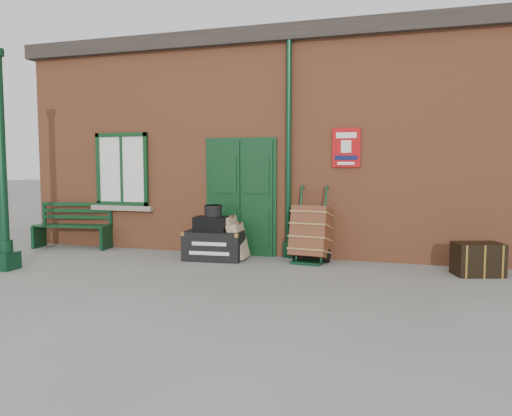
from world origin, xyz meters
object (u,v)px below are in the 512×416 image
at_px(houdini_trunk, 214,245).
at_px(dark_trunk, 478,259).
at_px(porter_trolley, 311,233).
at_px(bench, 74,224).

xyz_separation_m(houdini_trunk, dark_trunk, (4.47, 0.03, -0.01)).
xyz_separation_m(houdini_trunk, porter_trolley, (1.74, 0.32, 0.25)).
bearing_deg(houdini_trunk, dark_trunk, -4.62).
xyz_separation_m(bench, houdini_trunk, (3.33, -0.38, -0.23)).
relative_size(houdini_trunk, dark_trunk, 1.48).
distance_m(houdini_trunk, dark_trunk, 4.47).
distance_m(bench, houdini_trunk, 3.36).
bearing_deg(bench, porter_trolley, -8.67).
bearing_deg(houdini_trunk, bench, 168.50).
bearing_deg(porter_trolley, dark_trunk, 0.06).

